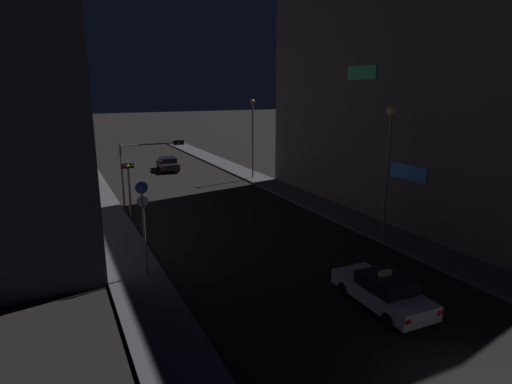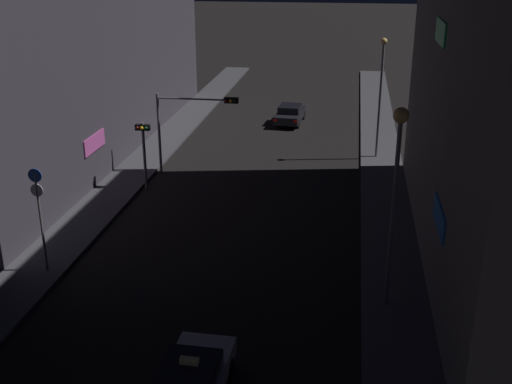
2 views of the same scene
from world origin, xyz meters
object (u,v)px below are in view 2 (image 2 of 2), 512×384
taxi (191,382)px  traffic_light_overhead (191,116)px  traffic_light_left_kerb (143,142)px  street_lamp_near_block (397,169)px  street_lamp_far_block (381,87)px  far_car (290,114)px  sign_pole_left (40,211)px

taxi → traffic_light_overhead: 20.74m
traffic_light_overhead → traffic_light_left_kerb: size_ratio=1.27×
street_lamp_near_block → street_lamp_far_block: bearing=89.8°
taxi → street_lamp_far_block: 25.49m
taxi → traffic_light_overhead: (-4.90, 19.96, 2.78)m
far_car → traffic_light_overhead: bearing=-110.1°
far_car → street_lamp_far_block: street_lamp_far_block is taller
taxi → traffic_light_left_kerb: 18.51m
far_car → street_lamp_far_block: (6.28, -7.89, 3.84)m
taxi → traffic_light_left_kerb: bearing=111.9°
street_lamp_near_block → traffic_light_left_kerb: bearing=140.2°
traffic_light_left_kerb → street_lamp_near_block: (12.73, -10.62, 2.73)m
traffic_light_overhead → taxi: bearing=-76.2°
taxi → far_car: taxi is taller
traffic_light_overhead → street_lamp_near_block: (10.77, -13.49, 1.93)m
traffic_light_left_kerb → sign_pole_left: 10.15m
traffic_light_overhead → street_lamp_far_block: (10.83, 4.53, 1.06)m
street_lamp_far_block → traffic_light_overhead: bearing=-157.3°
taxi → far_car: 32.38m
traffic_light_overhead → street_lamp_near_block: street_lamp_near_block is taller
traffic_light_overhead → sign_pole_left: traffic_light_overhead is taller
taxi → street_lamp_near_block: bearing=47.7°
far_car → traffic_light_overhead: traffic_light_overhead is taller
sign_pole_left → traffic_light_overhead: bearing=77.1°
traffic_light_overhead → traffic_light_left_kerb: bearing=-124.1°
far_car → sign_pole_left: 26.57m
traffic_light_overhead → street_lamp_far_block: size_ratio=0.65×
street_lamp_near_block → taxi: bearing=-132.3°
street_lamp_near_block → street_lamp_far_block: street_lamp_near_block is taller
street_lamp_far_block → sign_pole_left: bearing=-128.3°
far_car → traffic_light_left_kerb: traffic_light_left_kerb is taller
street_lamp_near_block → traffic_light_overhead: bearing=128.6°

